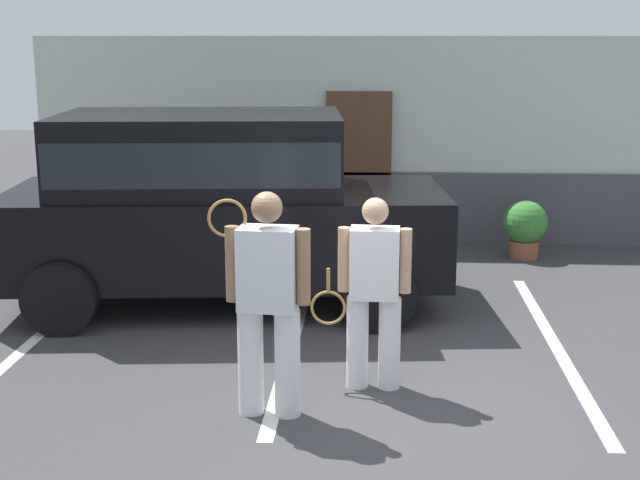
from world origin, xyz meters
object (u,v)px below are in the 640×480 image
object	(u,v)px
parked_suv	(216,199)
potted_plant_by_porch	(525,226)
tennis_player_woman	(373,291)
tennis_player_man	(268,301)

from	to	relation	value
parked_suv	potted_plant_by_porch	distance (m)	4.34
parked_suv	tennis_player_woman	world-z (taller)	parked_suv
tennis_player_woman	parked_suv	bearing A→B (deg)	-50.79
parked_suv	tennis_player_man	distance (m)	2.95
tennis_player_man	tennis_player_woman	world-z (taller)	tennis_player_man
parked_suv	potted_plant_by_porch	world-z (taller)	parked_suv
tennis_player_man	tennis_player_woman	bearing A→B (deg)	-138.08
tennis_player_man	potted_plant_by_porch	world-z (taller)	tennis_player_man
tennis_player_man	potted_plant_by_porch	size ratio (longest dim) A/B	2.28
tennis_player_man	potted_plant_by_porch	distance (m)	5.77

